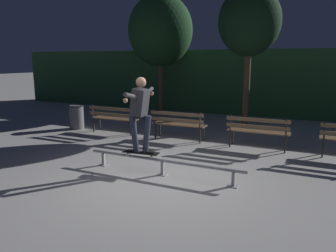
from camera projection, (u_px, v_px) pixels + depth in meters
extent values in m
plane|color=#ADAAA8|center=(156.00, 179.00, 6.46)|extent=(90.00, 90.00, 0.00)
cube|color=#2D5B33|center=(250.00, 82.00, 13.96)|extent=(24.00, 1.20, 2.73)
cylinder|color=#9E9EA3|center=(162.00, 161.00, 6.65)|extent=(3.45, 0.06, 0.06)
cube|color=#9E9EA3|center=(104.00, 159.00, 7.29)|extent=(0.06, 0.06, 0.27)
cube|color=#9E9EA3|center=(104.00, 165.00, 7.32)|extent=(0.18, 0.18, 0.01)
cube|color=#9E9EA3|center=(163.00, 168.00, 6.68)|extent=(0.06, 0.06, 0.27)
cube|color=#9E9EA3|center=(163.00, 174.00, 6.71)|extent=(0.18, 0.18, 0.01)
cube|color=#9E9EA3|center=(233.00, 179.00, 6.07)|extent=(0.06, 0.06, 0.27)
cube|color=#9E9EA3|center=(233.00, 186.00, 6.09)|extent=(0.18, 0.18, 0.01)
cube|color=black|center=(141.00, 152.00, 6.84)|extent=(0.80, 0.29, 0.02)
cube|color=black|center=(141.00, 152.00, 6.83)|extent=(0.78, 0.28, 0.00)
cube|color=#9E9EA3|center=(153.00, 154.00, 6.76)|extent=(0.07, 0.17, 0.02)
cube|color=#9E9EA3|center=(129.00, 152.00, 6.92)|extent=(0.07, 0.17, 0.02)
cylinder|color=beige|center=(151.00, 157.00, 6.69)|extent=(0.06, 0.04, 0.05)
cylinder|color=beige|center=(154.00, 155.00, 6.84)|extent=(0.06, 0.04, 0.05)
cylinder|color=beige|center=(128.00, 155.00, 6.86)|extent=(0.06, 0.04, 0.05)
cylinder|color=beige|center=(131.00, 153.00, 7.00)|extent=(0.06, 0.04, 0.05)
cube|color=black|center=(149.00, 152.00, 6.78)|extent=(0.27, 0.13, 0.03)
cube|color=black|center=(133.00, 151.00, 6.89)|extent=(0.27, 0.13, 0.03)
cylinder|color=#282D42|center=(147.00, 134.00, 6.71)|extent=(0.22, 0.15, 0.79)
cylinder|color=#282D42|center=(134.00, 133.00, 6.80)|extent=(0.22, 0.15, 0.79)
cube|color=#2D2D33|center=(140.00, 102.00, 6.62)|extent=(0.37, 0.40, 0.57)
cylinder|color=#2D2D33|center=(132.00, 96.00, 6.24)|extent=(0.15, 0.61, 0.21)
cylinder|color=#2D2D33|center=(147.00, 93.00, 6.95)|extent=(0.15, 0.61, 0.21)
sphere|color=#A37556|center=(125.00, 101.00, 5.99)|extent=(0.09, 0.09, 0.09)
sphere|color=#A37556|center=(152.00, 94.00, 7.22)|extent=(0.09, 0.09, 0.09)
sphere|color=#A37556|center=(141.00, 82.00, 6.54)|extent=(0.21, 0.21, 0.21)
cube|color=#282623|center=(136.00, 127.00, 10.39)|extent=(0.04, 0.04, 0.44)
cube|color=#282623|center=(131.00, 129.00, 10.10)|extent=(0.04, 0.04, 0.44)
cube|color=#282623|center=(130.00, 115.00, 9.98)|extent=(0.04, 0.04, 0.44)
cube|color=#282623|center=(100.00, 123.00, 10.97)|extent=(0.04, 0.04, 0.44)
cube|color=#282623|center=(94.00, 125.00, 10.68)|extent=(0.04, 0.04, 0.44)
cube|color=#282623|center=(92.00, 112.00, 10.56)|extent=(0.04, 0.04, 0.44)
cube|color=brown|center=(117.00, 118.00, 10.61)|extent=(1.60, 0.10, 0.04)
cube|color=brown|center=(114.00, 119.00, 10.49)|extent=(1.60, 0.10, 0.04)
cube|color=brown|center=(112.00, 119.00, 10.36)|extent=(1.60, 0.10, 0.04)
cube|color=brown|center=(110.00, 115.00, 10.27)|extent=(1.60, 0.04, 0.09)
cube|color=brown|center=(110.00, 109.00, 10.23)|extent=(1.60, 0.04, 0.09)
cube|color=#282623|center=(204.00, 134.00, 9.44)|extent=(0.04, 0.04, 0.44)
cube|color=#282623|center=(200.00, 136.00, 9.16)|extent=(0.04, 0.04, 0.44)
cube|color=#282623|center=(200.00, 121.00, 9.03)|extent=(0.04, 0.04, 0.44)
cube|color=#282623|center=(160.00, 129.00, 10.02)|extent=(0.04, 0.04, 0.44)
cube|color=#282623|center=(155.00, 131.00, 9.74)|extent=(0.04, 0.04, 0.44)
cube|color=#282623|center=(155.00, 117.00, 9.61)|extent=(0.04, 0.04, 0.44)
cube|color=brown|center=(181.00, 124.00, 9.67)|extent=(1.60, 0.10, 0.04)
cube|color=brown|center=(179.00, 124.00, 9.54)|extent=(1.60, 0.10, 0.04)
cube|color=brown|center=(177.00, 125.00, 9.42)|extent=(1.60, 0.10, 0.04)
cube|color=brown|center=(176.00, 120.00, 9.32)|extent=(1.60, 0.04, 0.09)
cube|color=brown|center=(176.00, 114.00, 9.29)|extent=(1.60, 0.04, 0.09)
cube|color=#282623|center=(286.00, 142.00, 8.50)|extent=(0.04, 0.04, 0.44)
cube|color=#282623|center=(285.00, 145.00, 8.21)|extent=(0.04, 0.04, 0.44)
cube|color=#282623|center=(286.00, 128.00, 8.09)|extent=(0.04, 0.04, 0.44)
cube|color=#282623|center=(233.00, 136.00, 9.08)|extent=(0.04, 0.04, 0.44)
cube|color=#282623|center=(230.00, 139.00, 8.79)|extent=(0.04, 0.04, 0.44)
cube|color=#282623|center=(230.00, 123.00, 8.67)|extent=(0.04, 0.04, 0.44)
cube|color=brown|center=(259.00, 131.00, 8.72)|extent=(1.60, 0.10, 0.04)
cube|color=brown|center=(258.00, 132.00, 8.60)|extent=(1.60, 0.10, 0.04)
cube|color=brown|center=(257.00, 133.00, 8.47)|extent=(1.60, 0.10, 0.04)
cube|color=brown|center=(257.00, 127.00, 8.38)|extent=(1.60, 0.04, 0.09)
cube|color=brown|center=(258.00, 120.00, 8.34)|extent=(1.60, 0.04, 0.09)
cube|color=#282623|center=(323.00, 145.00, 8.13)|extent=(0.04, 0.04, 0.44)
cube|color=#282623|center=(323.00, 149.00, 7.85)|extent=(0.04, 0.04, 0.44)
cube|color=#282623|center=(324.00, 131.00, 7.72)|extent=(0.04, 0.04, 0.44)
cylinder|color=brown|center=(161.00, 86.00, 14.16)|extent=(0.22, 0.22, 2.36)
ellipsoid|color=#193D1E|center=(160.00, 30.00, 13.70)|extent=(2.71, 2.71, 2.98)
cylinder|color=brown|center=(246.00, 89.00, 10.97)|extent=(0.22, 0.22, 2.66)
ellipsoid|color=black|center=(249.00, 22.00, 10.54)|extent=(2.01, 2.01, 2.21)
cylinder|color=slate|center=(77.00, 117.00, 11.11)|extent=(0.48, 0.48, 0.78)
torus|color=black|center=(76.00, 106.00, 11.03)|extent=(0.52, 0.52, 0.04)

